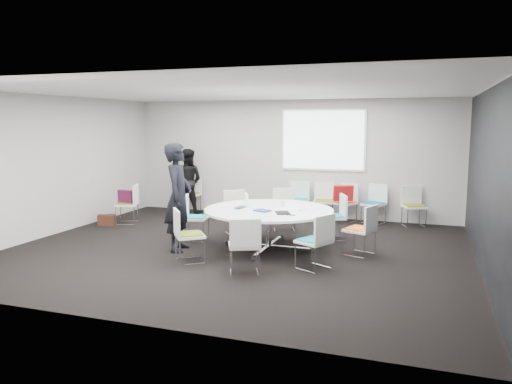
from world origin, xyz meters
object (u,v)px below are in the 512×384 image
(person_back, at_px, (187,181))
(chair_ring_e, at_px, (195,227))
(chair_back_e, at_px, (414,214))
(chair_person_back, at_px, (191,201))
(person_main, at_px, (178,197))
(chair_ring_h, at_px, (314,252))
(chair_ring_g, at_px, (244,256))
(chair_ring_f, at_px, (189,246))
(chair_back_b, at_px, (324,209))
(chair_ring_a, at_px, (360,240))
(chair_spare_left, at_px, (128,212))
(chair_ring_d, at_px, (237,220))
(chair_back_d, at_px, (374,211))
(laptop, at_px, (242,208))
(maroon_bag, at_px, (126,196))
(chair_ring_c, at_px, (284,218))
(conference_table, at_px, (269,219))
(brown_bag, at_px, (106,220))
(chair_back_a, at_px, (299,207))
(chair_ring_b, at_px, (333,226))
(cup, at_px, (283,203))
(chair_back_c, at_px, (345,210))

(person_back, bearing_deg, chair_ring_e, 113.74)
(chair_back_e, distance_m, chair_person_back, 5.42)
(person_main, bearing_deg, chair_back_e, -60.37)
(chair_ring_h, bearing_deg, chair_ring_g, 150.08)
(chair_ring_f, xyz_separation_m, person_back, (-2.05, 4.01, 0.53))
(chair_ring_e, height_order, chair_back_b, same)
(chair_ring_a, xyz_separation_m, chair_spare_left, (-5.29, 1.02, 0.00))
(chair_ring_e, xyz_separation_m, chair_spare_left, (-2.14, 0.98, 0.00))
(chair_ring_a, xyz_separation_m, chair_ring_d, (-2.60, 0.89, 0.00))
(chair_ring_a, bearing_deg, chair_back_d, 20.92)
(chair_ring_g, relative_size, chair_back_b, 1.00)
(laptop, distance_m, maroon_bag, 3.44)
(chair_person_back, distance_m, maroon_bag, 1.97)
(chair_ring_c, xyz_separation_m, chair_person_back, (-2.86, 1.35, 0.00))
(conference_table, distance_m, chair_person_back, 4.21)
(chair_back_e, height_order, brown_bag, chair_back_e)
(chair_ring_d, bearing_deg, brown_bag, -34.70)
(brown_bag, bearing_deg, chair_ring_g, -29.63)
(chair_ring_e, xyz_separation_m, chair_back_a, (1.35, 2.76, 0.00))
(chair_ring_d, xyz_separation_m, person_back, (-2.03, 1.79, 0.53))
(chair_ring_g, distance_m, chair_spare_left, 4.64)
(chair_ring_e, distance_m, chair_back_a, 3.07)
(chair_back_a, bearing_deg, chair_ring_f, 74.05)
(chair_ring_b, relative_size, chair_person_back, 1.00)
(chair_back_d, bearing_deg, laptop, 75.66)
(laptop, relative_size, cup, 3.31)
(chair_ring_c, distance_m, laptop, 1.76)
(chair_back_a, relative_size, cup, 9.78)
(chair_ring_c, distance_m, maroon_bag, 3.58)
(chair_ring_e, xyz_separation_m, person_back, (-1.49, 2.63, 0.53))
(cup, distance_m, maroon_bag, 3.88)
(conference_table, height_order, chair_back_a, chair_back_a)
(chair_back_c, distance_m, chair_back_d, 0.65)
(chair_back_a, distance_m, maroon_bag, 3.95)
(chair_back_a, bearing_deg, chair_spare_left, 21.78)
(chair_ring_b, relative_size, laptop, 2.95)
(conference_table, relative_size, chair_ring_c, 2.62)
(chair_ring_b, height_order, chair_ring_d, same)
(chair_ring_e, distance_m, chair_spare_left, 2.36)
(chair_back_e, height_order, chair_person_back, same)
(chair_ring_c, relative_size, chair_back_e, 1.00)
(person_back, bearing_deg, chair_ring_h, 131.66)
(chair_back_b, distance_m, laptop, 3.19)
(chair_ring_f, distance_m, chair_back_a, 4.21)
(person_back, bearing_deg, person_main, 108.77)
(chair_ring_c, bearing_deg, chair_back_b, -133.98)
(chair_back_d, distance_m, laptop, 3.67)
(chair_ring_d, distance_m, chair_ring_e, 1.00)
(chair_back_c, bearing_deg, person_main, 79.93)
(chair_ring_d, relative_size, maroon_bag, 2.20)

